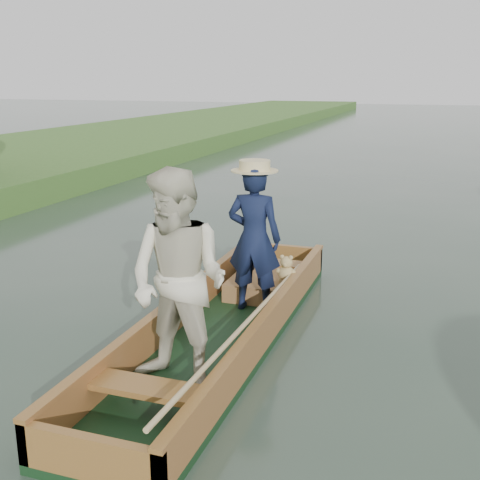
% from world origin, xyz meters
% --- Properties ---
extents(ground, '(120.00, 120.00, 0.00)m').
position_xyz_m(ground, '(0.00, 0.00, 0.00)').
color(ground, '#283D30').
rests_on(ground, ground).
extents(trees_far, '(22.32, 13.17, 4.53)m').
position_xyz_m(trees_far, '(1.89, 6.24, 2.43)').
color(trees_far, '#47331E').
rests_on(trees_far, ground).
extents(punt, '(1.12, 5.00, 1.98)m').
position_xyz_m(punt, '(0.04, -0.28, 0.70)').
color(punt, black).
rests_on(punt, ground).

